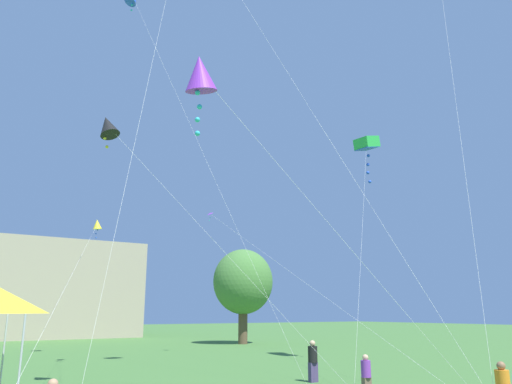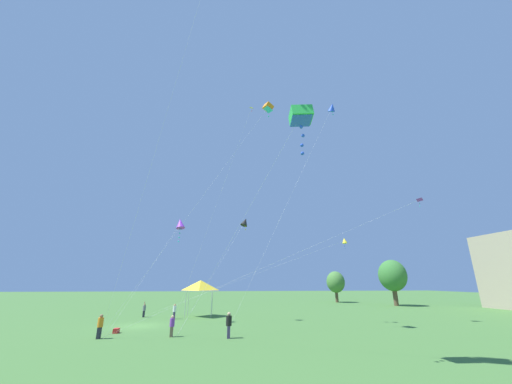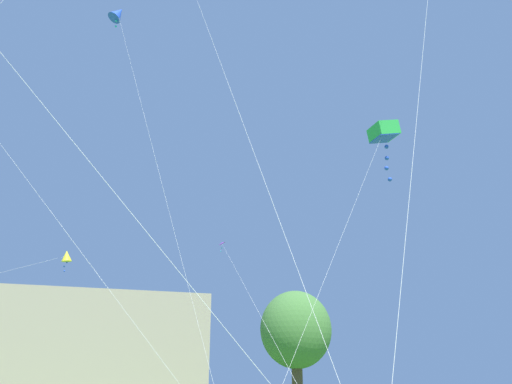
{
  "view_description": "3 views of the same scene",
  "coord_description": "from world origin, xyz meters",
  "px_view_note": "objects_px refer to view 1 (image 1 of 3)",
  "views": [
    {
      "loc": [
        -7.57,
        -9.75,
        2.98
      ],
      "look_at": [
        4.14,
        8.11,
        8.12
      ],
      "focal_mm": 35.0,
      "sensor_mm": 36.0,
      "label": 1
    },
    {
      "loc": [
        30.05,
        7.54,
        3.87
      ],
      "look_at": [
        5.65,
        10.29,
        11.67
      ],
      "focal_mm": 20.0,
      "sensor_mm": 36.0,
      "label": 2
    },
    {
      "loc": [
        2.42,
        -7.33,
        2.06
      ],
      "look_at": [
        7.32,
        8.1,
        8.12
      ],
      "focal_mm": 35.0,
      "sensor_mm": 36.0,
      "label": 3
    }
  ],
  "objects_px": {
    "kite_purple_delta_7": "(216,218)",
    "kite_black_diamond_0": "(108,126)",
    "kite_purple_diamond_1": "(200,74)",
    "kite_yellow_diamond_2": "(97,225)",
    "person_purple_shirt": "(366,374)",
    "person_black_shirt": "(313,359)",
    "kite_green_box_6": "(367,144)"
  },
  "relations": [
    {
      "from": "kite_purple_delta_7",
      "to": "kite_black_diamond_0",
      "type": "bearing_deg",
      "value": -134.41
    },
    {
      "from": "kite_black_diamond_0",
      "to": "kite_purple_diamond_1",
      "type": "height_order",
      "value": "kite_black_diamond_0"
    },
    {
      "from": "kite_black_diamond_0",
      "to": "kite_yellow_diamond_2",
      "type": "relative_size",
      "value": 0.49
    },
    {
      "from": "kite_purple_diamond_1",
      "to": "kite_purple_delta_7",
      "type": "xyz_separation_m",
      "value": [
        10.95,
        18.97,
        -0.36
      ]
    },
    {
      "from": "person_purple_shirt",
      "to": "kite_yellow_diamond_2",
      "type": "distance_m",
      "value": 18.73
    },
    {
      "from": "kite_black_diamond_0",
      "to": "kite_purple_delta_7",
      "type": "bearing_deg",
      "value": 45.59
    },
    {
      "from": "kite_black_diamond_0",
      "to": "kite_yellow_diamond_2",
      "type": "xyz_separation_m",
      "value": [
        2.71,
        10.4,
        -2.38
      ]
    },
    {
      "from": "person_purple_shirt",
      "to": "person_black_shirt",
      "type": "distance_m",
      "value": 4.35
    },
    {
      "from": "kite_yellow_diamond_2",
      "to": "kite_black_diamond_0",
      "type": "bearing_deg",
      "value": -104.61
    },
    {
      "from": "person_black_shirt",
      "to": "kite_black_diamond_0",
      "type": "height_order",
      "value": "kite_black_diamond_0"
    },
    {
      "from": "person_purple_shirt",
      "to": "person_black_shirt",
      "type": "height_order",
      "value": "person_black_shirt"
    },
    {
      "from": "person_purple_shirt",
      "to": "kite_black_diamond_0",
      "type": "distance_m",
      "value": 13.99
    },
    {
      "from": "person_purple_shirt",
      "to": "kite_yellow_diamond_2",
      "type": "xyz_separation_m",
      "value": [
        -5.44,
        16.38,
        7.28
      ]
    },
    {
      "from": "kite_black_diamond_0",
      "to": "person_black_shirt",
      "type": "bearing_deg",
      "value": -10.83
    },
    {
      "from": "kite_black_diamond_0",
      "to": "kite_green_box_6",
      "type": "bearing_deg",
      "value": 6.94
    },
    {
      "from": "person_black_shirt",
      "to": "person_purple_shirt",
      "type": "bearing_deg",
      "value": -129.84
    },
    {
      "from": "kite_purple_diamond_1",
      "to": "kite_green_box_6",
      "type": "bearing_deg",
      "value": 29.01
    },
    {
      "from": "person_black_shirt",
      "to": "kite_purple_diamond_1",
      "type": "relative_size",
      "value": 0.16
    },
    {
      "from": "kite_purple_diamond_1",
      "to": "kite_purple_delta_7",
      "type": "relative_size",
      "value": 0.44
    },
    {
      "from": "kite_purple_diamond_1",
      "to": "kite_black_diamond_0",
      "type": "bearing_deg",
      "value": 95.21
    },
    {
      "from": "person_purple_shirt",
      "to": "person_black_shirt",
      "type": "xyz_separation_m",
      "value": [
        1.03,
        4.22,
        0.14
      ]
    },
    {
      "from": "kite_green_box_6",
      "to": "kite_purple_delta_7",
      "type": "height_order",
      "value": "kite_green_box_6"
    },
    {
      "from": "kite_purple_delta_7",
      "to": "person_black_shirt",
      "type": "bearing_deg",
      "value": -100.12
    },
    {
      "from": "kite_green_box_6",
      "to": "person_black_shirt",
      "type": "bearing_deg",
      "value": -154.59
    },
    {
      "from": "person_black_shirt",
      "to": "kite_green_box_6",
      "type": "bearing_deg",
      "value": -0.77
    },
    {
      "from": "kite_purple_diamond_1",
      "to": "kite_purple_delta_7",
      "type": "bearing_deg",
      "value": 60.01
    },
    {
      "from": "person_black_shirt",
      "to": "kite_green_box_6",
      "type": "distance_m",
      "value": 15.48
    },
    {
      "from": "kite_yellow_diamond_2",
      "to": "kite_purple_diamond_1",
      "type": "bearing_deg",
      "value": -96.7
    },
    {
      "from": "kite_purple_diamond_1",
      "to": "kite_green_box_6",
      "type": "height_order",
      "value": "kite_green_box_6"
    },
    {
      "from": "person_purple_shirt",
      "to": "kite_purple_delta_7",
      "type": "xyz_separation_m",
      "value": [
        3.45,
        17.82,
        8.82
      ]
    },
    {
      "from": "person_black_shirt",
      "to": "kite_purple_delta_7",
      "type": "bearing_deg",
      "value": 53.71
    },
    {
      "from": "person_purple_shirt",
      "to": "kite_purple_diamond_1",
      "type": "bearing_deg",
      "value": -44.25
    }
  ]
}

